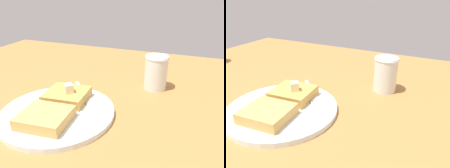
% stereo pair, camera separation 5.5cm
% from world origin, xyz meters
% --- Properties ---
extents(table_surface, '(1.12, 1.12, 0.02)m').
position_xyz_m(table_surface, '(0.00, 0.00, 0.01)').
color(table_surface, '#A26F39').
rests_on(table_surface, ground).
extents(plate, '(0.26, 0.26, 0.01)m').
position_xyz_m(plate, '(0.02, 0.03, 0.03)').
color(plate, white).
rests_on(plate, table_surface).
extents(toast_slice_left, '(0.10, 0.11, 0.02)m').
position_xyz_m(toast_slice_left, '(-0.03, 0.03, 0.04)').
color(toast_slice_left, gold).
rests_on(toast_slice_left, plate).
extents(toast_slice_middle, '(0.10, 0.11, 0.02)m').
position_xyz_m(toast_slice_middle, '(0.07, 0.04, 0.04)').
color(toast_slice_middle, tan).
rests_on(toast_slice_middle, plate).
extents(butter_pat_primary, '(0.03, 0.03, 0.02)m').
position_xyz_m(butter_pat_primary, '(-0.02, 0.04, 0.07)').
color(butter_pat_primary, beige).
rests_on(butter_pat_primary, toast_slice_left).
extents(fork, '(0.13, 0.12, 0.00)m').
position_xyz_m(fork, '(-0.06, 0.06, 0.03)').
color(fork, silver).
rests_on(fork, plate).
extents(syrup_jar, '(0.07, 0.07, 0.10)m').
position_xyz_m(syrup_jar, '(-0.20, 0.21, 0.06)').
color(syrup_jar, '#5D280C').
rests_on(syrup_jar, table_surface).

